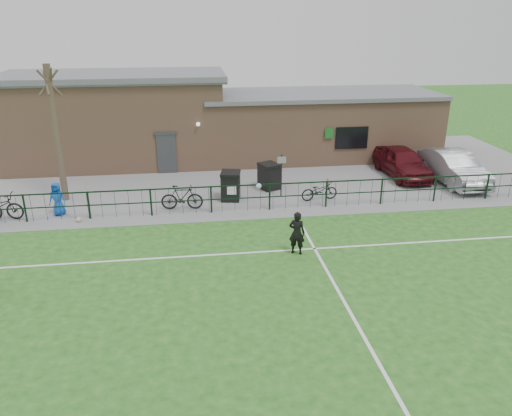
{
  "coord_description": "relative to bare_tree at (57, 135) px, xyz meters",
  "views": [
    {
      "loc": [
        -2.3,
        -11.79,
        7.92
      ],
      "look_at": [
        0.0,
        5.0,
        1.3
      ],
      "focal_mm": 35.0,
      "sensor_mm": 36.0,
      "label": 1
    }
  ],
  "objects": [
    {
      "name": "clubhouse",
      "position": [
        7.12,
        6.0,
        -0.78
      ],
      "size": [
        24.25,
        5.4,
        4.96
      ],
      "color": "tan",
      "rests_on": "ground"
    },
    {
      "name": "bare_tree",
      "position": [
        0.0,
        0.0,
        0.0
      ],
      "size": [
        0.3,
        0.3,
        6.0
      ],
      "primitive_type": "cylinder",
      "color": "#48382B",
      "rests_on": "ground"
    },
    {
      "name": "spectator_child",
      "position": [
        0.15,
        -1.91,
        -2.27
      ],
      "size": [
        0.77,
        0.57,
        1.43
      ],
      "primitive_type": "imported",
      "rotation": [
        0.0,
        0.0,
        -0.17
      ],
      "color": "#134FB7",
      "rests_on": "paving_strip"
    },
    {
      "name": "bicycle_e",
      "position": [
        11.42,
        -1.63,
        -2.53
      ],
      "size": [
        1.76,
        0.81,
        0.89
      ],
      "primitive_type": "imported",
      "rotation": [
        0.0,
        0.0,
        1.7
      ],
      "color": "black",
      "rests_on": "paving_strip"
    },
    {
      "name": "bicycle_d",
      "position": [
        5.27,
        -1.94,
        -2.44
      ],
      "size": [
        1.84,
        0.66,
        1.08
      ],
      "primitive_type": "imported",
      "rotation": [
        0.0,
        0.0,
        1.49
      ],
      "color": "black",
      "rests_on": "paving_strip"
    },
    {
      "name": "pitch_line_mid",
      "position": [
        8.0,
        -6.5,
        -3.0
      ],
      "size": [
        28.0,
        0.1,
        0.01
      ],
      "primitive_type": "cube",
      "color": "white",
      "rests_on": "ground"
    },
    {
      "name": "sign_post",
      "position": [
        9.79,
        -0.96,
        -1.98
      ],
      "size": [
        0.07,
        0.07,
        2.0
      ],
      "primitive_type": "cylinder",
      "rotation": [
        0.0,
        0.0,
        -0.09
      ],
      "color": "black",
      "rests_on": "paving_strip"
    },
    {
      "name": "car_silver",
      "position": [
        18.64,
        -0.06,
        -2.19
      ],
      "size": [
        1.79,
        4.82,
        1.57
      ],
      "primitive_type": "imported",
      "rotation": [
        0.0,
        0.0,
        0.03
      ],
      "color": "#919398",
      "rests_on": "paving_strip"
    },
    {
      "name": "wheelie_bin_right",
      "position": [
        9.41,
        0.22,
        -2.39
      ],
      "size": [
        1.06,
        1.12,
        1.18
      ],
      "primitive_type": "cube",
      "rotation": [
        0.0,
        0.0,
        0.41
      ],
      "color": "black",
      "rests_on": "paving_strip"
    },
    {
      "name": "car_maroon",
      "position": [
        16.57,
        1.3,
        -2.22
      ],
      "size": [
        1.91,
        4.49,
        1.51
      ],
      "primitive_type": "imported",
      "rotation": [
        0.0,
        0.0,
        0.03
      ],
      "color": "#4C0D14",
      "rests_on": "paving_strip"
    },
    {
      "name": "goalkeeper_kick",
      "position": [
        9.24,
        -6.66,
        -2.19
      ],
      "size": [
        1.36,
        3.52,
        1.61
      ],
      "color": "black",
      "rests_on": "ground"
    },
    {
      "name": "ground",
      "position": [
        8.0,
        -10.5,
        -3.0
      ],
      "size": [
        90.0,
        90.0,
        0.0
      ],
      "primitive_type": "plane",
      "color": "#215719",
      "rests_on": "ground"
    },
    {
      "name": "wheelie_bin_left",
      "position": [
        7.46,
        -1.01,
        -2.37
      ],
      "size": [
        0.96,
        1.05,
        1.23
      ],
      "primitive_type": "cube",
      "rotation": [
        0.0,
        0.0,
        -0.18
      ],
      "color": "black",
      "rests_on": "paving_strip"
    },
    {
      "name": "pitch_line_touch",
      "position": [
        8.0,
        -2.7,
        -3.0
      ],
      "size": [
        28.0,
        0.1,
        0.01
      ],
      "primitive_type": "cube",
      "color": "white",
      "rests_on": "ground"
    },
    {
      "name": "perimeter_fence",
      "position": [
        8.0,
        -2.5,
        -2.4
      ],
      "size": [
        28.0,
        0.1,
        1.2
      ],
      "primitive_type": "cube",
      "color": "black",
      "rests_on": "ground"
    },
    {
      "name": "ball_ground",
      "position": [
        1.09,
        -2.8,
        -2.89
      ],
      "size": [
        0.22,
        0.22,
        0.22
      ],
      "primitive_type": "sphere",
      "color": "silver",
      "rests_on": "ground"
    },
    {
      "name": "paving_strip",
      "position": [
        8.0,
        3.0,
        -2.99
      ],
      "size": [
        34.0,
        13.0,
        0.02
      ],
      "primitive_type": "cube",
      "color": "slate",
      "rests_on": "ground"
    },
    {
      "name": "pitch_line_perp",
      "position": [
        10.0,
        -10.5,
        -3.0
      ],
      "size": [
        0.1,
        16.0,
        0.01
      ],
      "primitive_type": "cube",
      "color": "white",
      "rests_on": "ground"
    }
  ]
}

